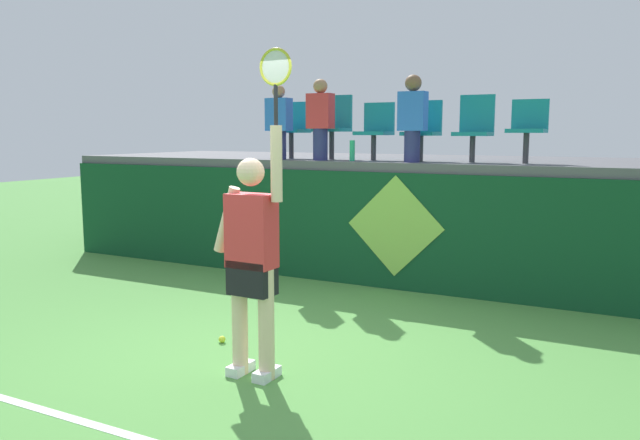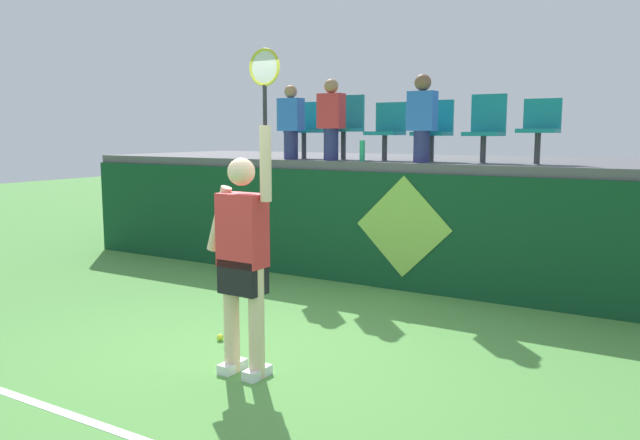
# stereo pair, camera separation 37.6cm
# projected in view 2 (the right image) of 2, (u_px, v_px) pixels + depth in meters

# --- Properties ---
(ground_plane) EXTENTS (40.00, 40.00, 0.00)m
(ground_plane) POSITION_uv_depth(u_px,v_px,m) (249.00, 356.00, 5.57)
(ground_plane) COLOR #519342
(court_back_wall) EXTENTS (10.53, 0.20, 1.47)m
(court_back_wall) POSITION_uv_depth(u_px,v_px,m) (391.00, 230.00, 7.98)
(court_back_wall) COLOR #0F4223
(court_back_wall) RESTS_ON ground_plane
(spectator_platform) EXTENTS (10.53, 3.14, 0.12)m
(spectator_platform) POSITION_uv_depth(u_px,v_px,m) (435.00, 163.00, 9.16)
(spectator_platform) COLOR #56565B
(spectator_platform) RESTS_ON court_back_wall
(court_baseline_stripe) EXTENTS (9.48, 0.08, 0.01)m
(court_baseline_stripe) POSITION_uv_depth(u_px,v_px,m) (105.00, 427.00, 4.22)
(court_baseline_stripe) COLOR white
(court_baseline_stripe) RESTS_ON ground_plane
(tennis_player) EXTENTS (0.75, 0.27, 2.59)m
(tennis_player) POSITION_uv_depth(u_px,v_px,m) (243.00, 254.00, 5.02)
(tennis_player) COLOR white
(tennis_player) RESTS_ON ground_plane
(tennis_ball) EXTENTS (0.07, 0.07, 0.07)m
(tennis_ball) POSITION_uv_depth(u_px,v_px,m) (220.00, 337.00, 5.98)
(tennis_ball) COLOR #D1E533
(tennis_ball) RESTS_ON ground_plane
(water_bottle) EXTENTS (0.07, 0.07, 0.27)m
(water_bottle) POSITION_uv_depth(u_px,v_px,m) (362.00, 151.00, 8.25)
(water_bottle) COLOR #26B272
(water_bottle) RESTS_ON spectator_platform
(stadium_chair_0) EXTENTS (0.44, 0.42, 0.82)m
(stadium_chair_0) POSITION_uv_depth(u_px,v_px,m) (307.00, 126.00, 9.15)
(stadium_chair_0) COLOR #38383D
(stadium_chair_0) RESTS_ON spectator_platform
(stadium_chair_1) EXTENTS (0.44, 0.42, 0.90)m
(stadium_chair_1) POSITION_uv_depth(u_px,v_px,m) (346.00, 124.00, 8.82)
(stadium_chair_1) COLOR #38383D
(stadium_chair_1) RESTS_ON spectator_platform
(stadium_chair_2) EXTENTS (0.44, 0.42, 0.78)m
(stadium_chair_2) POSITION_uv_depth(u_px,v_px,m) (387.00, 128.00, 8.50)
(stadium_chair_2) COLOR #38383D
(stadium_chair_2) RESTS_ON spectator_platform
(stadium_chair_3) EXTENTS (0.44, 0.42, 0.80)m
(stadium_chair_3) POSITION_uv_depth(u_px,v_px,m) (434.00, 128.00, 8.16)
(stadium_chair_3) COLOR #38383D
(stadium_chair_3) RESTS_ON spectator_platform
(stadium_chair_4) EXTENTS (0.44, 0.42, 0.85)m
(stadium_chair_4) POSITION_uv_depth(u_px,v_px,m) (486.00, 126.00, 7.82)
(stadium_chair_4) COLOR #38383D
(stadium_chair_4) RESTS_ON spectator_platform
(stadium_chair_5) EXTENTS (0.44, 0.42, 0.78)m
(stadium_chair_5) POSITION_uv_depth(u_px,v_px,m) (540.00, 126.00, 7.48)
(stadium_chair_5) COLOR #38383D
(stadium_chair_5) RESTS_ON spectator_platform
(spectator_0) EXTENTS (0.34, 0.21, 1.09)m
(spectator_0) POSITION_uv_depth(u_px,v_px,m) (422.00, 116.00, 7.79)
(spectator_0) COLOR navy
(spectator_0) RESTS_ON spectator_platform
(spectator_1) EXTENTS (0.34, 0.20, 1.08)m
(spectator_1) POSITION_uv_depth(u_px,v_px,m) (331.00, 118.00, 8.45)
(spectator_1) COLOR navy
(spectator_1) RESTS_ON spectator_platform
(spectator_2) EXTENTS (0.34, 0.20, 1.03)m
(spectator_2) POSITION_uv_depth(u_px,v_px,m) (291.00, 121.00, 8.79)
(spectator_2) COLOR navy
(spectator_2) RESTS_ON spectator_platform
(wall_signage_mount) EXTENTS (1.27, 0.01, 1.45)m
(wall_signage_mount) POSITION_uv_depth(u_px,v_px,m) (402.00, 291.00, 7.88)
(wall_signage_mount) COLOR #0F4223
(wall_signage_mount) RESTS_ON ground_plane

